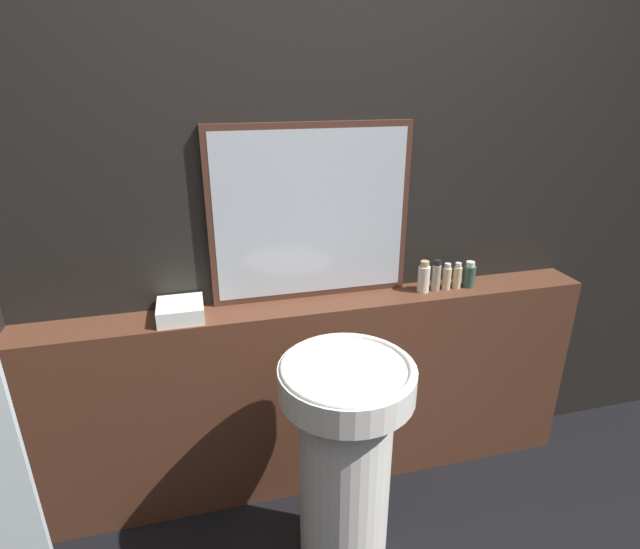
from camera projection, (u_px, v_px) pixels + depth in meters
name	position (u px, v px, depth m)	size (l,w,h in m)	color
wall_back	(312.00, 221.00, 2.09)	(8.00, 0.06, 2.50)	black
vanity_counter	(320.00, 395.00, 2.27)	(2.43, 0.20, 0.93)	#512D1E
pedestal_sink	(345.00, 460.00, 1.83)	(0.47, 0.47, 0.92)	white
mirror	(311.00, 214.00, 2.03)	(0.84, 0.03, 0.72)	#47281E
towel_stack	(181.00, 310.00, 1.95)	(0.18, 0.18, 0.06)	white
shampoo_bottle	(424.00, 278.00, 2.18)	(0.05, 0.05, 0.14)	beige
conditioner_bottle	(436.00, 276.00, 2.19)	(0.04, 0.04, 0.14)	gray
lotion_bottle	(447.00, 277.00, 2.21)	(0.04, 0.04, 0.12)	#C6B284
body_wash_bottle	(457.00, 276.00, 2.22)	(0.04, 0.04, 0.12)	#C6B284
hand_soap_bottle	(469.00, 275.00, 2.23)	(0.05, 0.05, 0.12)	#2D4C3D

